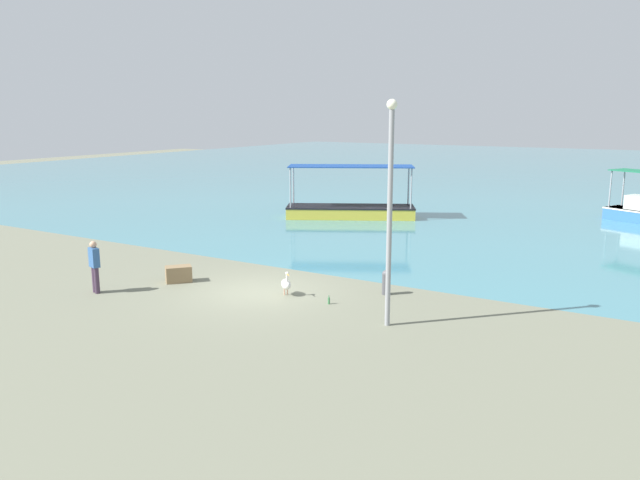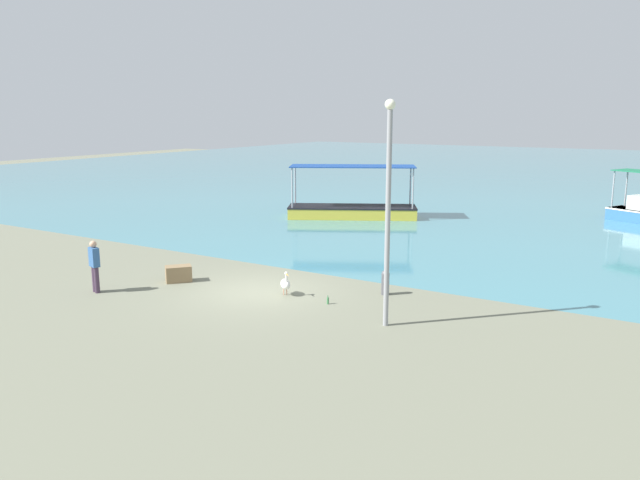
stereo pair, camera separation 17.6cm
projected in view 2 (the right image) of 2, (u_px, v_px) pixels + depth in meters
name	position (u px, v px, depth m)	size (l,w,h in m)	color
ground	(257.00, 291.00, 20.13)	(120.00, 120.00, 0.00)	slate
harbor_water	(559.00, 173.00, 60.20)	(110.00, 90.00, 0.00)	teal
fishing_boat_far_left	(352.00, 208.00, 34.24)	(7.10, 5.07, 2.85)	gold
pelican	(285.00, 284.00, 19.66)	(0.67, 0.63, 0.80)	#E0997A
lamp_post	(388.00, 203.00, 16.25)	(0.28, 0.28, 6.01)	gray
mooring_bollard	(385.00, 282.00, 19.71)	(0.26, 0.26, 0.79)	#47474C
fisherman_standing	(95.00, 265.00, 19.87)	(0.45, 0.33, 1.69)	#423044
cargo_crate	(179.00, 274.00, 21.27)	(0.86, 0.51, 0.55)	olive
glass_bottle	(328.00, 301.00, 18.79)	(0.07, 0.07, 0.27)	#3F7F4C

